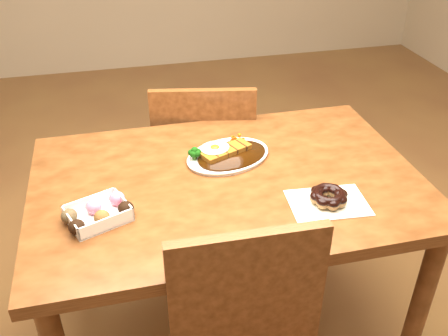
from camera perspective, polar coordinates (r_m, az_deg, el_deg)
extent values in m
cube|color=#46230E|center=(1.56, 0.39, -1.77)|extent=(1.20, 0.80, 0.04)
cylinder|color=#46230E|center=(1.77, 21.15, -15.55)|extent=(0.06, 0.06, 0.71)
cylinder|color=#46230E|center=(2.04, -17.06, -7.16)|extent=(0.06, 0.06, 0.71)
cylinder|color=#46230E|center=(2.20, 12.00, -3.10)|extent=(0.06, 0.06, 0.71)
cube|color=#46230E|center=(2.22, -2.24, 0.46)|extent=(0.49, 0.49, 0.04)
cylinder|color=#46230E|center=(2.49, 1.75, -1.76)|extent=(0.04, 0.04, 0.41)
cylinder|color=#46230E|center=(2.50, -6.07, -1.93)|extent=(0.04, 0.04, 0.41)
cylinder|color=#46230E|center=(2.22, 2.33, -6.70)|extent=(0.04, 0.04, 0.41)
cylinder|color=#46230E|center=(2.22, -6.50, -6.89)|extent=(0.04, 0.04, 0.41)
cube|color=#46230E|center=(1.94, -2.34, 3.50)|extent=(0.40, 0.11, 0.40)
cube|color=#46230E|center=(1.29, 2.68, -14.35)|extent=(0.40, 0.04, 0.40)
ellipsoid|color=white|center=(1.65, 0.48, 1.36)|extent=(0.33, 0.28, 0.01)
ellipsoid|color=black|center=(1.64, 0.92, 1.45)|extent=(0.28, 0.24, 0.01)
cube|color=#6B380C|center=(1.64, 0.24, 1.93)|extent=(0.18, 0.12, 0.02)
ellipsoid|color=white|center=(1.64, -1.04, 2.31)|extent=(0.12, 0.11, 0.01)
ellipsoid|color=#FFB214|center=(1.64, -1.04, 2.34)|extent=(0.03, 0.03, 0.02)
cube|color=white|center=(1.41, -14.21, -5.04)|extent=(0.19, 0.17, 0.04)
ellipsoid|color=black|center=(1.37, -16.48, -6.48)|extent=(0.04, 0.04, 0.04)
ellipsoid|color=brown|center=(1.39, -13.78, -5.50)|extent=(0.04, 0.04, 0.04)
ellipsoid|color=black|center=(1.41, -11.15, -4.54)|extent=(0.04, 0.04, 0.04)
ellipsoid|color=black|center=(1.42, -17.28, -5.26)|extent=(0.04, 0.04, 0.04)
ellipsoid|color=pink|center=(1.43, -14.66, -4.34)|extent=(0.04, 0.04, 0.04)
ellipsoid|color=pink|center=(1.45, -12.10, -3.42)|extent=(0.04, 0.04, 0.04)
cube|color=silver|center=(1.47, 11.78, -3.90)|extent=(0.24, 0.17, 0.00)
torus|color=olive|center=(1.46, 11.86, -3.28)|extent=(0.12, 0.12, 0.04)
torus|color=black|center=(1.46, 11.90, -2.97)|extent=(0.10, 0.10, 0.03)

